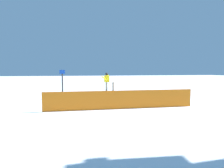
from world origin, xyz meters
TOP-DOWN VIEW (x-y plane):
  - ground_plane at (0.00, 0.00)m, footprint 120.00×120.00m
  - grind_box at (0.00, 0.00)m, footprint 5.23×0.61m
  - snowboarder at (0.09, -0.02)m, footprint 1.56×0.49m
  - safety_fence at (0.00, 3.88)m, footprint 8.55×0.24m
  - trail_marker at (3.51, -0.55)m, footprint 0.40×0.10m

SIDE VIEW (x-z plane):
  - ground_plane at x=0.00m, z-range 0.00..0.00m
  - grind_box at x=0.00m, z-range -0.03..0.54m
  - safety_fence at x=0.00m, z-range 0.00..1.04m
  - trail_marker at x=3.51m, z-range 0.07..2.28m
  - snowboarder at x=0.09m, z-range 0.63..2.08m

